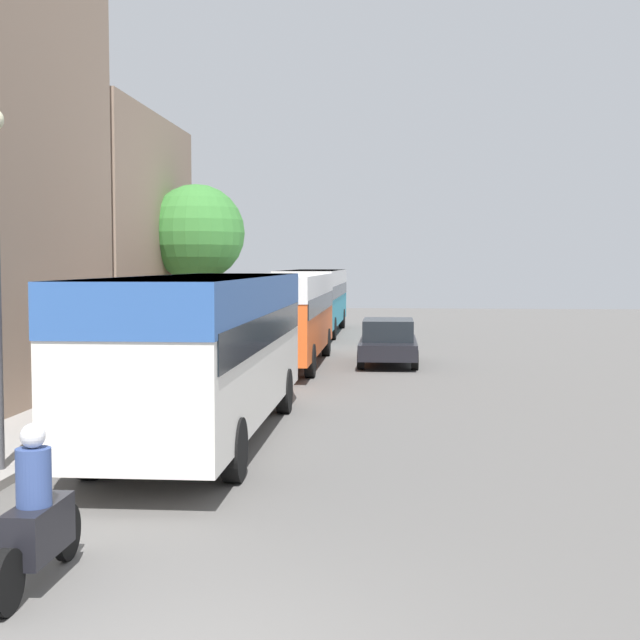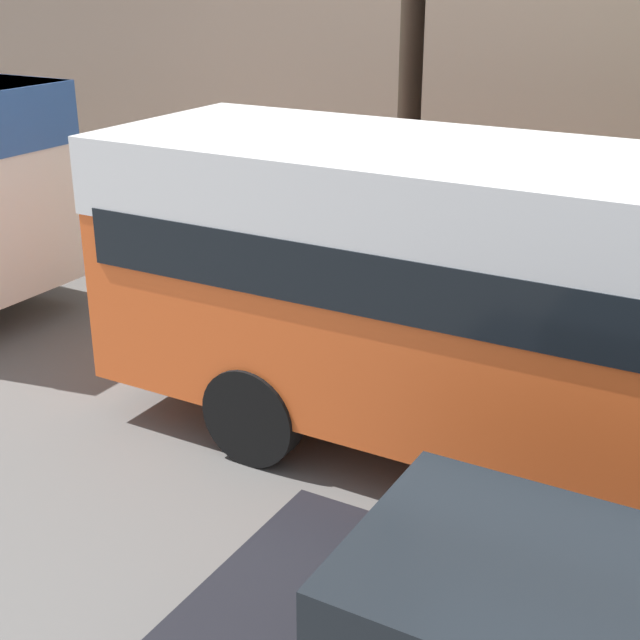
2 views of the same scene
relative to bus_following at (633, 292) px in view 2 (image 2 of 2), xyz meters
The scene contains 1 object.
bus_following is the anchor object (origin of this frame).
Camera 2 is at (5.62, 23.21, 4.52)m, focal length 50.00 mm.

